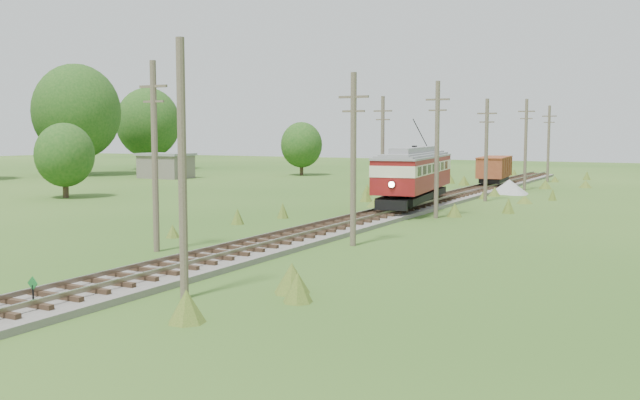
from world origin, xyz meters
The scene contains 18 objects.
railbed_main centered at (0.00, 34.00, 0.19)m, with size 3.60×96.00×0.57m.
switch_marker centered at (-0.20, 1.50, 0.63)m, with size 0.45×0.06×1.08m.
streetcar centered at (0.00, 35.37, 2.79)m, with size 4.86×13.43×6.08m.
gondola centered at (0.00, 58.62, 1.99)m, with size 3.39×8.16×2.64m.
gravel_pile centered at (3.12, 52.22, 0.62)m, with size 3.64×3.86×1.32m.
utility_pole_r_1 centered at (3.10, 5.00, 4.40)m, with size 0.30×0.30×8.80m.
utility_pole_r_2 centered at (3.30, 18.00, 4.42)m, with size 1.60×0.30×8.60m.
utility_pole_r_3 centered at (3.20, 31.00, 4.63)m, with size 1.60×0.30×9.00m.
utility_pole_r_4 centered at (3.00, 44.00, 4.32)m, with size 1.60×0.30×8.40m.
utility_pole_r_5 centered at (3.40, 57.00, 4.58)m, with size 1.60×0.30×8.90m.
utility_pole_r_6 centered at (3.20, 70.00, 4.47)m, with size 1.60×0.30×8.70m.
utility_pole_l_a centered at (-4.20, 12.00, 4.63)m, with size 1.60×0.30×9.00m.
utility_pole_l_b centered at (-4.50, 40.00, 4.42)m, with size 1.60×0.30×8.60m.
tree_left_4 centered at (-54.00, 54.00, 8.37)m, with size 11.34×11.34×14.61m.
tree_left_5 centered at (-56.00, 70.00, 7.12)m, with size 9.66×9.66×12.44m.
tree_mid_a centered at (-28.00, 68.00, 4.02)m, with size 5.46×5.46×7.03m.
tree_mid_c centered at (-30.00, 30.00, 3.71)m, with size 5.04×5.04×6.49m.
shed centered at (-40.00, 55.00, 1.57)m, with size 6.40×4.40×3.10m.
Camera 1 is at (18.46, -13.95, 5.66)m, focal length 40.00 mm.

